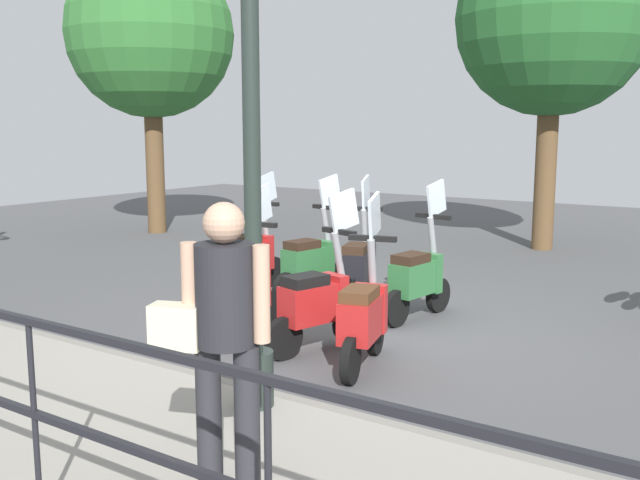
{
  "coord_description": "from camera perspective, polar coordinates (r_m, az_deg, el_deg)",
  "views": [
    {
      "loc": [
        -6.19,
        -3.74,
        2.13
      ],
      "look_at": [
        0.2,
        0.5,
        0.9
      ],
      "focal_mm": 40.0,
      "sensor_mm": 36.0,
      "label": 1
    }
  ],
  "objects": [
    {
      "name": "lamp_post_near",
      "position": [
        4.88,
        -5.53,
        10.55
      ],
      "size": [
        0.26,
        0.9,
        4.71
      ],
      "color": "#232D28",
      "rests_on": "promenade_walkway"
    },
    {
      "name": "scooter_far_0",
      "position": [
        7.95,
        7.84,
        -2.93
      ],
      "size": [
        1.23,
        0.45,
        1.54
      ],
      "rotation": [
        0.0,
        0.0,
        -0.14
      ],
      "color": "black",
      "rests_on": "ground_plane"
    },
    {
      "name": "tree_large",
      "position": [
        14.79,
        -13.42,
        15.67
      ],
      "size": [
        3.26,
        3.26,
        5.54
      ],
      "color": "brown",
      "rests_on": "ground_plane"
    },
    {
      "name": "scooter_far_1",
      "position": [
        8.55,
        3.14,
        -2.02
      ],
      "size": [
        1.2,
        0.55,
        1.54
      ],
      "rotation": [
        0.0,
        0.0,
        0.31
      ],
      "color": "black",
      "rests_on": "ground_plane"
    },
    {
      "name": "tree_distant",
      "position": [
        13.04,
        18.14,
        16.4
      ],
      "size": [
        3.25,
        3.25,
        5.54
      ],
      "color": "brown",
      "rests_on": "ground_plane"
    },
    {
      "name": "pedestrian_with_bag",
      "position": [
        3.86,
        -7.84,
        -6.77
      ],
      "size": [
        0.46,
        0.61,
        1.59
      ],
      "rotation": [
        0.0,
        0.0,
        0.36
      ],
      "color": "#28282D",
      "rests_on": "promenade_walkway"
    },
    {
      "name": "scooter_near_0",
      "position": [
        6.3,
        3.52,
        -6.07
      ],
      "size": [
        1.21,
        0.52,
        1.54
      ],
      "rotation": [
        0.0,
        0.0,
        0.26
      ],
      "color": "black",
      "rests_on": "ground_plane"
    },
    {
      "name": "scooter_near_1",
      "position": [
        6.77,
        -0.23,
        -4.96
      ],
      "size": [
        1.2,
        0.53,
        1.54
      ],
      "rotation": [
        0.0,
        0.0,
        -0.28
      ],
      "color": "black",
      "rests_on": "ground_plane"
    },
    {
      "name": "promenade_walkway",
      "position": [
        5.24,
        -16.44,
        -14.36
      ],
      "size": [
        2.2,
        20.0,
        0.15
      ],
      "color": "gray",
      "rests_on": "ground_plane"
    },
    {
      "name": "ground_plane",
      "position": [
        7.54,
        2.35,
        -7.3
      ],
      "size": [
        28.0,
        28.0,
        0.0
      ],
      "primitive_type": "plane",
      "color": "#4C4C4F"
    },
    {
      "name": "scooter_far_2",
      "position": [
        8.77,
        -0.75,
        -1.72
      ],
      "size": [
        1.22,
        0.49,
        1.54
      ],
      "rotation": [
        0.0,
        0.0,
        -0.2
      ],
      "color": "black",
      "rests_on": "ground_plane"
    },
    {
      "name": "scooter_near_2",
      "position": [
        7.26,
        -6.13,
        -4.06
      ],
      "size": [
        1.23,
        0.44,
        1.54
      ],
      "rotation": [
        0.0,
        0.0,
        0.08
      ],
      "color": "black",
      "rests_on": "ground_plane"
    },
    {
      "name": "scooter_far_3",
      "position": [
        9.22,
        -5.45,
        -1.23
      ],
      "size": [
        1.23,
        0.44,
        1.54
      ],
      "rotation": [
        0.0,
        0.0,
        0.0
      ],
      "color": "black",
      "rests_on": "ground_plane"
    }
  ]
}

